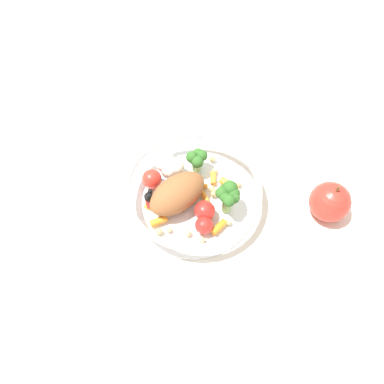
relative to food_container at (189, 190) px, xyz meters
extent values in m
plane|color=silver|center=(-0.01, 0.01, -0.03)|extent=(2.40, 2.40, 0.00)
cylinder|color=white|center=(0.00, 0.00, -0.03)|extent=(0.21, 0.21, 0.01)
torus|color=white|center=(0.00, 0.00, 0.02)|extent=(0.22, 0.22, 0.01)
ellipsoid|color=brown|center=(0.02, -0.01, 0.01)|extent=(0.11, 0.07, 0.05)
cylinder|color=#8EB766|center=(-0.05, -0.03, -0.01)|extent=(0.01, 0.01, 0.02)
sphere|color=#2D6023|center=(-0.04, -0.03, 0.01)|extent=(0.01, 0.01, 0.01)
sphere|color=#2D6023|center=(-0.04, -0.02, 0.01)|extent=(0.02, 0.02, 0.02)
sphere|color=#2D6023|center=(-0.05, -0.02, 0.01)|extent=(0.01, 0.01, 0.01)
sphere|color=#2D6023|center=(-0.06, -0.03, 0.01)|extent=(0.02, 0.02, 0.02)
sphere|color=#2D6023|center=(-0.06, -0.03, 0.01)|extent=(0.02, 0.02, 0.02)
sphere|color=#2D6023|center=(-0.05, -0.04, 0.01)|extent=(0.02, 0.02, 0.02)
sphere|color=#2D6023|center=(-0.04, -0.04, 0.01)|extent=(0.02, 0.02, 0.02)
cylinder|color=#7FAD5B|center=(-0.03, 0.06, -0.01)|extent=(0.02, 0.02, 0.03)
sphere|color=#2D6023|center=(-0.02, 0.06, 0.03)|extent=(0.02, 0.02, 0.02)
sphere|color=#2D6023|center=(-0.02, 0.07, 0.03)|extent=(0.02, 0.02, 0.02)
sphere|color=#2D6023|center=(-0.03, 0.07, 0.02)|extent=(0.02, 0.02, 0.02)
sphere|color=#2D6023|center=(-0.03, 0.06, 0.02)|extent=(0.02, 0.02, 0.02)
sphere|color=#2D6023|center=(-0.03, 0.05, 0.03)|extent=(0.02, 0.02, 0.02)
sphere|color=#2D6023|center=(-0.03, 0.05, 0.02)|extent=(0.02, 0.02, 0.02)
sphere|color=#2D6023|center=(-0.02, 0.05, 0.03)|extent=(0.02, 0.02, 0.02)
sphere|color=silver|center=(-0.01, -0.06, -0.01)|extent=(0.02, 0.02, 0.02)
sphere|color=silver|center=(-0.01, -0.05, 0.00)|extent=(0.03, 0.03, 0.03)
sphere|color=silver|center=(-0.02, -0.05, 0.00)|extent=(0.03, 0.03, 0.03)
sphere|color=silver|center=(-0.02, -0.06, -0.01)|extent=(0.02, 0.02, 0.02)
sphere|color=silver|center=(-0.02, -0.07, 0.00)|extent=(0.02, 0.02, 0.02)
sphere|color=silver|center=(-0.01, -0.07, 0.00)|extent=(0.03, 0.03, 0.03)
cube|color=yellow|center=(0.06, -0.03, -0.02)|extent=(0.02, 0.02, 0.00)
cylinder|color=red|center=(0.06, -0.03, -0.01)|extent=(0.02, 0.02, 0.02)
sphere|color=black|center=(0.06, -0.03, 0.01)|extent=(0.02, 0.02, 0.02)
sphere|color=black|center=(0.05, -0.04, 0.01)|extent=(0.01, 0.01, 0.01)
sphere|color=black|center=(0.06, -0.03, 0.01)|extent=(0.01, 0.01, 0.01)
cylinder|color=orange|center=(-0.05, 0.01, -0.02)|extent=(0.02, 0.02, 0.01)
cylinder|color=orange|center=(-0.01, 0.02, -0.02)|extent=(0.02, 0.03, 0.01)
cylinder|color=orange|center=(-0.03, 0.00, -0.02)|extent=(0.02, 0.03, 0.01)
cylinder|color=orange|center=(0.01, 0.07, -0.02)|extent=(0.03, 0.01, 0.01)
cylinder|color=orange|center=(-0.06, 0.03, -0.01)|extent=(0.02, 0.03, 0.01)
cylinder|color=orange|center=(0.07, 0.00, -0.02)|extent=(0.03, 0.02, 0.01)
sphere|color=red|center=(0.02, -0.06, 0.00)|extent=(0.03, 0.03, 0.03)
sphere|color=red|center=(0.01, 0.04, 0.00)|extent=(0.03, 0.03, 0.03)
sphere|color=red|center=(0.03, 0.06, -0.01)|extent=(0.03, 0.03, 0.03)
sphere|color=tan|center=(0.00, 0.03, -0.02)|extent=(0.01, 0.01, 0.01)
sphere|color=#D1B775|center=(0.05, 0.05, -0.02)|extent=(0.01, 0.01, 0.01)
sphere|color=#D1B775|center=(0.01, -0.08, -0.02)|extent=(0.01, 0.01, 0.01)
sphere|color=tan|center=(0.08, 0.01, -0.02)|extent=(0.01, 0.01, 0.01)
sphere|color=#D1B775|center=(0.07, 0.02, -0.02)|extent=(0.01, 0.01, 0.01)
sphere|color=#D1B775|center=(-0.08, -0.02, -0.01)|extent=(0.01, 0.01, 0.01)
sphere|color=#D1B775|center=(0.04, 0.07, -0.02)|extent=(0.01, 0.01, 0.01)
sphere|color=tan|center=(-0.07, 0.04, -0.02)|extent=(0.01, 0.01, 0.01)
sphere|color=#D1B775|center=(-0.01, 0.08, -0.02)|extent=(0.01, 0.01, 0.01)
sphere|color=tan|center=(-0.04, 0.02, -0.02)|extent=(0.01, 0.01, 0.01)
sphere|color=tan|center=(-0.03, 0.03, -0.02)|extent=(0.01, 0.01, 0.01)
sphere|color=#D1B775|center=(-0.07, 0.00, -0.02)|extent=(0.01, 0.01, 0.01)
sphere|color=red|center=(-0.14, 0.18, 0.00)|extent=(0.06, 0.06, 0.06)
cylinder|color=brown|center=(-0.14, 0.18, 0.04)|extent=(0.00, 0.00, 0.01)
cube|color=silver|center=(0.12, -0.17, -0.03)|extent=(0.13, 0.15, 0.01)
camera|label=1|loc=(0.23, 0.23, 0.52)|focal=35.84mm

